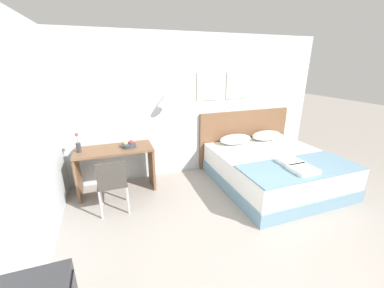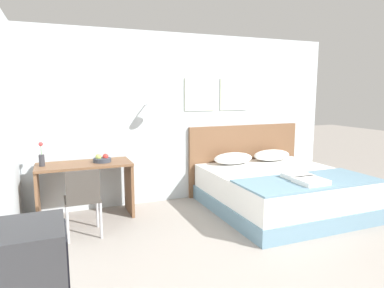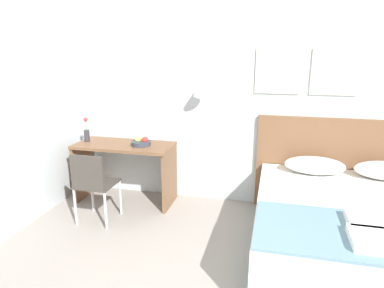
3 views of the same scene
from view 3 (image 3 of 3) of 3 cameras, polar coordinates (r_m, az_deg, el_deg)
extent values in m
cube|color=silver|center=(4.32, 9.13, 6.99)|extent=(5.47, 0.06, 2.65)
cube|color=beige|center=(4.23, 14.13, 11.66)|extent=(0.52, 0.02, 0.52)
cube|color=beige|center=(4.28, 22.74, 10.99)|extent=(0.52, 0.02, 0.52)
cylinder|color=#B2B2B7|center=(4.27, 1.64, 10.11)|extent=(0.02, 0.16, 0.02)
cone|color=white|center=(4.18, 1.37, 9.32)|extent=(0.17, 0.17, 0.12)
cube|color=#66899E|center=(3.74, 26.01, -15.59)|extent=(1.97, 2.04, 0.22)
cube|color=white|center=(3.61, 26.55, -11.65)|extent=(1.93, 2.00, 0.35)
cube|color=brown|center=(4.50, 24.10, -3.53)|extent=(2.09, 0.06, 1.18)
ellipsoid|color=white|center=(4.16, 19.75, -3.37)|extent=(0.67, 0.38, 0.19)
cube|color=#66899E|center=(3.02, 29.35, -13.37)|extent=(1.91, 0.82, 0.02)
cube|color=white|center=(3.10, 27.56, -11.45)|extent=(0.34, 0.30, 0.06)
cube|color=white|center=(2.85, 28.34, -13.95)|extent=(0.35, 0.33, 0.06)
cube|color=brown|center=(4.47, -11.26, -0.22)|extent=(1.25, 0.57, 0.03)
cube|color=brown|center=(4.87, -17.54, -4.18)|extent=(0.04, 0.53, 0.74)
cube|color=brown|center=(4.38, -3.74, -5.65)|extent=(0.04, 0.53, 0.74)
cube|color=#3D3833|center=(4.11, -15.53, -6.39)|extent=(0.42, 0.42, 0.02)
cube|color=#3D3833|center=(3.89, -17.11, -4.59)|extent=(0.38, 0.03, 0.39)
cylinder|color=#B7B7BC|center=(4.44, -16.27, -8.06)|extent=(0.03, 0.03, 0.45)
cylinder|color=#B7B7BC|center=(4.27, -11.85, -8.70)|extent=(0.03, 0.03, 0.45)
cylinder|color=#B7B7BC|center=(4.15, -18.87, -9.97)|extent=(0.03, 0.03, 0.45)
cylinder|color=#B7B7BC|center=(3.97, -14.20, -10.77)|extent=(0.03, 0.03, 0.45)
cylinder|color=#333842|center=(4.36, -8.46, 0.11)|extent=(0.24, 0.24, 0.05)
sphere|color=red|center=(4.34, -7.85, 0.69)|extent=(0.08, 0.08, 0.08)
sphere|color=#B2C156|center=(4.37, -9.01, 0.77)|extent=(0.08, 0.08, 0.08)
cylinder|color=#333338|center=(4.70, -17.12, 1.34)|extent=(0.07, 0.07, 0.16)
cylinder|color=#3D7538|center=(4.67, -17.26, 3.09)|extent=(0.01, 0.01, 0.14)
sphere|color=#DB3838|center=(4.66, -17.32, 3.94)|extent=(0.06, 0.06, 0.06)
camera|label=1|loc=(1.89, -78.45, 9.75)|focal=22.00mm
camera|label=2|loc=(2.39, -96.88, -6.60)|focal=32.00mm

